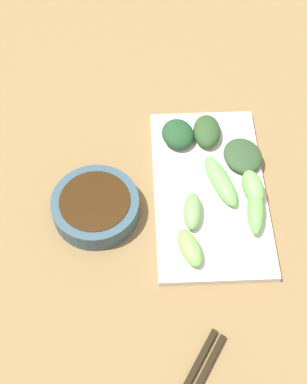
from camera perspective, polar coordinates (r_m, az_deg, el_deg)
The scene contains 11 objects.
tabletop at distance 0.82m, azimuth 1.61°, elevation -1.94°, with size 2.10×2.10×0.02m, color olive.
sauce_bowl at distance 0.80m, azimuth -6.26°, elevation -1.51°, with size 0.13×0.13×0.04m.
serving_plate at distance 0.83m, azimuth 6.03°, elevation 0.16°, with size 0.17×0.31×0.01m, color silver.
broccoli_leafy_0 at distance 0.87m, azimuth 5.78°, elevation 6.54°, with size 0.04×0.07×0.03m, color #2B4A23.
broccoli_stalk_1 at distance 0.79m, azimuth 10.96°, elevation -2.00°, with size 0.03×0.08×0.03m, color #66BB4F.
broccoli_leafy_2 at distance 0.86m, azimuth 2.63°, elevation 6.28°, with size 0.05×0.06×0.03m, color #1E4523.
broccoli_stalk_3 at distance 0.81m, azimuth 10.68°, elevation 0.50°, with size 0.03×0.06×0.03m, color #6FBC58.
broccoli_leafy_4 at distance 0.85m, azimuth 9.60°, elevation 3.89°, with size 0.06×0.07×0.02m, color #2D4727.
broccoli_stalk_5 at distance 0.82m, azimuth 7.23°, elevation 1.22°, with size 0.03×0.10×0.02m, color #69B955.
broccoli_stalk_6 at distance 0.75m, azimuth 3.92°, elevation -6.03°, with size 0.03×0.06×0.02m, color #78AE52.
broccoli_stalk_7 at distance 0.78m, azimuth 4.22°, elevation -2.08°, with size 0.03×0.06×0.02m, color #6DA156.
Camera 1 is at (-0.04, -0.42, 0.72)m, focal length 49.45 mm.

